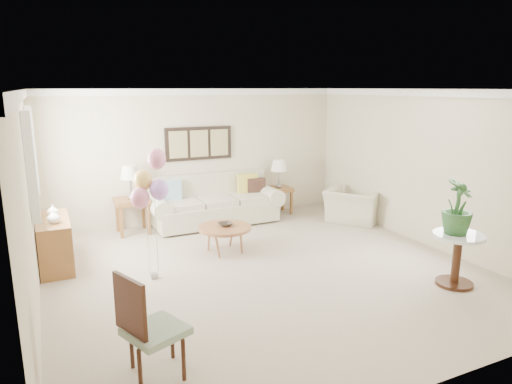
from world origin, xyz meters
The scene contains 18 objects.
ground_plane centered at (0.00, 0.00, 0.00)m, with size 6.00×6.00×0.00m, color tan.
room_shell centered at (-0.11, 0.09, 1.63)m, with size 6.04×6.04×2.60m.
wall_art_triptych centered at (0.00, 2.96, 1.55)m, with size 1.35×0.06×0.65m.
sofa centered at (0.17, 2.61, 0.38)m, with size 2.63×1.01×0.96m.
end_table_left centered at (-1.41, 2.64, 0.55)m, with size 0.60×0.55×0.65m.
end_table_right centered at (1.65, 2.70, 0.47)m, with size 0.52×0.47×0.56m.
lamp_left centered at (-1.41, 2.64, 1.12)m, with size 0.35×0.35×0.62m.
lamp_right centered at (1.65, 2.70, 1.02)m, with size 0.34×0.34×0.59m.
coffee_table centered at (-0.25, 0.99, 0.40)m, with size 0.86×0.86×0.43m.
decor_bowl centered at (-0.23, 1.01, 0.46)m, with size 0.23×0.23×0.06m, color #2B231C.
armchair centered at (2.70, 1.53, 0.33)m, with size 1.01×0.88×0.66m, color beige.
side_table centered at (2.11, -1.52, 0.55)m, with size 0.67×0.67×0.72m.
potted_plant centered at (2.08, -1.48, 1.09)m, with size 0.41×0.41×0.73m, color #285022.
accent_chair centered at (-2.08, -1.77, 0.52)m, with size 0.64×0.64×1.01m.
credenza centered at (-2.76, 1.50, 0.37)m, with size 0.46×1.20×0.74m.
vase_white centered at (-2.74, 1.26, 0.84)m, with size 0.18×0.18×0.19m, color silver.
vase_sage centered at (-2.74, 1.68, 0.82)m, with size 0.16×0.16×0.17m, color silver.
balloon_cluster centered at (-1.53, 0.43, 1.38)m, with size 0.52×0.37×1.83m.
Camera 1 is at (-2.79, -5.60, 2.63)m, focal length 32.00 mm.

